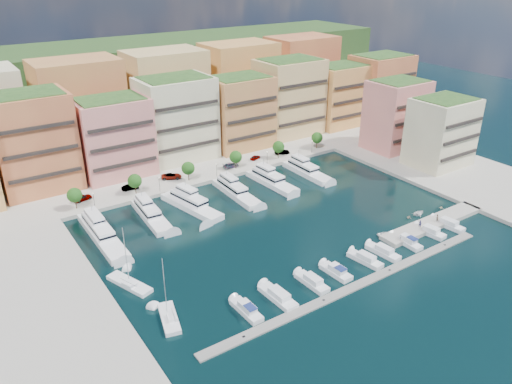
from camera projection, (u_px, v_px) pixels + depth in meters
ground at (280, 222)px, 123.03m from camera, size 400.00×400.00×0.00m
north_quay at (172, 150)px, 169.60m from camera, size 220.00×64.00×2.00m
east_quay at (463, 177)px, 148.43m from camera, size 34.00×76.00×2.00m
west_quay at (18, 337)px, 85.62m from camera, size 34.00×76.00×2.00m
hillside at (122, 116)px, 205.65m from camera, size 240.00×40.00×58.00m
south_pontoon at (358, 286)px, 98.98m from camera, size 72.00×2.20×0.35m
finger_pier at (432, 225)px, 121.71m from camera, size 32.00×5.00×2.00m
apartment_1 at (34, 142)px, 133.73m from camera, size 20.00×16.50×26.80m
apartment_2 at (114, 137)px, 143.71m from camera, size 20.00×15.50×22.80m
apartment_3 at (177, 119)px, 155.22m from camera, size 22.00×16.50×25.80m
apartment_4 at (240, 112)px, 165.28m from camera, size 20.00×15.50×23.80m
apartment_5 at (289, 97)px, 177.29m from camera, size 22.00×16.50×26.80m
apartment_6 at (338, 95)px, 187.78m from camera, size 20.00×15.50×22.80m
apartment_7 at (380, 87)px, 195.99m from camera, size 22.00×16.50×24.80m
apartment_east_a at (396, 115)px, 164.24m from camera, size 18.00×14.50×22.80m
apartment_east_b at (441, 132)px, 151.14m from camera, size 18.00×14.50×20.80m
backblock_1 at (80, 107)px, 159.17m from camera, size 26.00×18.00×30.00m
backblock_2 at (167, 94)px, 174.37m from camera, size 26.00×18.00×30.00m
backblock_3 at (239, 83)px, 189.56m from camera, size 26.00×18.00×30.00m
backblock_4 at (301, 74)px, 204.76m from camera, size 26.00×18.00×30.00m
tree_0 at (74, 195)px, 125.92m from camera, size 3.80×3.80×5.65m
tree_1 at (135, 181)px, 134.03m from camera, size 3.80×3.80×5.65m
tree_2 at (188, 168)px, 142.13m from camera, size 3.80×3.80×5.65m
tree_3 at (236, 157)px, 150.24m from camera, size 3.80×3.80×5.65m
tree_4 at (278, 147)px, 158.34m from camera, size 3.80×3.80×5.65m
tree_5 at (317, 138)px, 166.45m from camera, size 3.80×3.80×5.65m
lamppost_0 at (94, 198)px, 126.61m from camera, size 0.30×0.30×4.20m
lamppost_1 at (159, 182)px, 135.73m from camera, size 0.30×0.30×4.20m
lamppost_2 at (217, 168)px, 144.85m from camera, size 0.30×0.30×4.20m
lamppost_3 at (267, 155)px, 153.96m from camera, size 0.30×0.30×4.20m
lamppost_4 at (312, 145)px, 163.08m from camera, size 0.30×0.30×4.20m
yacht_0 at (101, 232)px, 115.91m from camera, size 4.62×25.16×7.30m
yacht_1 at (150, 214)px, 124.52m from camera, size 5.73×20.00×7.30m
yacht_2 at (190, 204)px, 129.56m from camera, size 8.44×21.33×7.30m
yacht_3 at (235, 191)px, 136.86m from camera, size 4.75×20.34×7.30m
yacht_4 at (270, 180)px, 143.46m from camera, size 5.69×19.46×7.30m
yacht_5 at (305, 170)px, 150.18m from camera, size 4.45×18.98×7.30m
cruiser_1 at (247, 310)px, 91.19m from camera, size 2.63×7.96×2.66m
cruiser_2 at (278, 297)px, 94.83m from camera, size 3.25×9.26×2.55m
cruiser_3 at (312, 282)px, 99.09m from camera, size 2.82×8.08×2.55m
cruiser_4 at (336, 272)px, 102.34m from camera, size 3.01×7.38×2.66m
cruiser_5 at (365, 260)px, 106.56m from camera, size 3.54×8.35×2.55m
cruiser_6 at (383, 252)px, 109.35m from camera, size 3.18×8.34×2.55m
cruiser_7 at (407, 242)px, 113.23m from camera, size 2.61×7.74×2.66m
cruiser_8 at (430, 232)px, 117.34m from camera, size 3.49×7.66×2.55m
cruiser_9 at (448, 225)px, 120.69m from camera, size 3.17×8.48×2.55m
sailboat_0 at (169, 319)px, 89.40m from camera, size 4.99×9.38×13.20m
sailboat_1 at (130, 284)px, 98.89m from camera, size 6.26×11.12×13.20m
tender_1 at (409, 217)px, 124.57m from camera, size 1.72×1.59×0.76m
tender_3 at (441, 207)px, 129.43m from camera, size 1.74×1.64×0.73m
tender_2 at (419, 213)px, 126.52m from camera, size 3.94×3.07×0.75m
tender_0 at (384, 234)px, 116.83m from camera, size 3.94×3.18×0.72m
car_0 at (82, 198)px, 131.31m from camera, size 5.36×3.07×1.72m
car_1 at (130, 187)px, 137.47m from camera, size 4.77×2.17×1.52m
car_2 at (171, 176)px, 144.44m from camera, size 6.42×4.78×1.62m
car_3 at (231, 165)px, 152.25m from camera, size 5.22×2.24×1.50m
car_4 at (255, 157)px, 158.53m from camera, size 4.20×2.67×1.33m
car_5 at (282, 152)px, 162.74m from camera, size 5.14×3.46×1.60m
person_0 at (420, 224)px, 118.26m from camera, size 0.72×0.79×1.82m
person_1 at (437, 218)px, 121.12m from camera, size 0.90×0.73×1.73m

